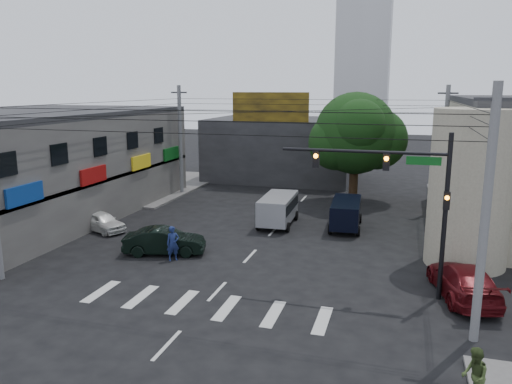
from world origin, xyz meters
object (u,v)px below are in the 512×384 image
at_px(maroon_sedan, 463,281).
at_px(street_tree, 355,134).
at_px(dark_sedan, 164,241).
at_px(utility_pole_far_right, 444,149).
at_px(traffic_gantry, 405,188).
at_px(utility_pole_near_right, 485,218).
at_px(silver_minivan, 278,211).
at_px(traffic_officer, 173,243).
at_px(navy_van, 346,215).
at_px(utility_pole_far_left, 180,141).
at_px(white_compact, 102,222).
at_px(pedestrian_olive, 475,376).

bearing_deg(maroon_sedan, street_tree, -81.74).
bearing_deg(dark_sedan, utility_pole_far_right, -61.60).
bearing_deg(traffic_gantry, utility_pole_near_right, -52.58).
xyz_separation_m(silver_minivan, traffic_officer, (-3.62, -8.38, -0.05)).
bearing_deg(navy_van, utility_pole_near_right, -158.71).
relative_size(utility_pole_far_left, white_compact, 2.35).
bearing_deg(traffic_officer, maroon_sedan, -41.77).
distance_m(navy_van, traffic_officer, 11.94).
bearing_deg(utility_pole_far_left, street_tree, 3.95).
height_order(traffic_gantry, traffic_officer, traffic_gantry).
bearing_deg(utility_pole_far_left, utility_pole_far_right, 0.00).
bearing_deg(white_compact, maroon_sedan, -79.24).
xyz_separation_m(maroon_sedan, pedestrian_olive, (-0.50, -7.94, 0.10)).
height_order(maroon_sedan, pedestrian_olive, pedestrian_olive).
height_order(white_compact, maroon_sedan, maroon_sedan).
distance_m(utility_pole_near_right, traffic_officer, 15.43).
height_order(white_compact, traffic_officer, traffic_officer).
height_order(utility_pole_near_right, white_compact, utility_pole_near_right).
height_order(navy_van, traffic_officer, traffic_officer).
relative_size(street_tree, dark_sedan, 1.87).
relative_size(utility_pole_far_right, pedestrian_olive, 5.38).
height_order(maroon_sedan, silver_minivan, silver_minivan).
bearing_deg(utility_pole_far_right, white_compact, -150.26).
relative_size(utility_pole_near_right, dark_sedan, 1.97).
bearing_deg(traffic_gantry, utility_pole_far_left, 137.14).
bearing_deg(white_compact, utility_pole_far_left, 22.95).
distance_m(utility_pole_far_left, white_compact, 12.64).
xyz_separation_m(utility_pole_near_right, navy_van, (-6.17, 13.57, -3.68)).
relative_size(dark_sedan, maroon_sedan, 0.85).
xyz_separation_m(dark_sedan, navy_van, (8.96, 8.00, 0.19)).
relative_size(dark_sedan, silver_minivan, 1.01).
distance_m(traffic_gantry, dark_sedan, 13.27).
height_order(white_compact, navy_van, navy_van).
distance_m(white_compact, silver_minivan, 11.39).
height_order(utility_pole_far_right, silver_minivan, utility_pole_far_right).
distance_m(silver_minivan, pedestrian_olive, 19.85).
height_order(navy_van, pedestrian_olive, navy_van).
height_order(dark_sedan, pedestrian_olive, pedestrian_olive).
height_order(street_tree, pedestrian_olive, street_tree).
bearing_deg(dark_sedan, traffic_officer, -148.34).
xyz_separation_m(utility_pole_far_right, pedestrian_olive, (-0.50, -24.47, -3.75)).
bearing_deg(street_tree, traffic_gantry, -78.01).
relative_size(white_compact, traffic_officer, 2.11).
bearing_deg(utility_pole_far_right, dark_sedan, -135.37).
xyz_separation_m(utility_pole_far_right, dark_sedan, (-15.13, -14.94, -3.87)).
distance_m(traffic_gantry, utility_pole_near_right, 4.41).
height_order(street_tree, utility_pole_near_right, utility_pole_near_right).
bearing_deg(traffic_officer, utility_pole_far_left, 74.65).
bearing_deg(maroon_sedan, dark_sedan, -18.11).
distance_m(dark_sedan, traffic_officer, 1.25).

